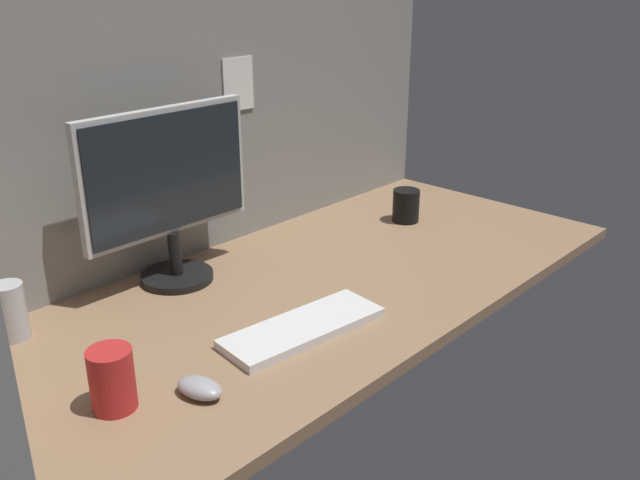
# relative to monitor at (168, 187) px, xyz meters

# --- Properties ---
(ground_plane) EXTENTS (1.80, 0.80, 0.03)m
(ground_plane) POSITION_rel_monitor_xyz_m (0.19, -0.25, -0.26)
(ground_plane) COLOR #8C6B4C
(cubicle_wall_back) EXTENTS (1.80, 0.06, 0.69)m
(cubicle_wall_back) POSITION_rel_monitor_xyz_m (0.19, 0.12, 0.10)
(cubicle_wall_back) COLOR gray
(cubicle_wall_back) RESTS_ON ground_plane
(monitor) EXTENTS (0.46, 0.18, 0.43)m
(monitor) POSITION_rel_monitor_xyz_m (0.00, 0.00, 0.00)
(monitor) COLOR black
(monitor) RESTS_ON ground_plane
(keyboard) EXTENTS (0.38, 0.17, 0.02)m
(keyboard) POSITION_rel_monitor_xyz_m (0.03, -0.42, -0.23)
(keyboard) COLOR silver
(keyboard) RESTS_ON ground_plane
(mouse) EXTENTS (0.08, 0.11, 0.03)m
(mouse) POSITION_rel_monitor_xyz_m (-0.27, -0.45, -0.23)
(mouse) COLOR #99999E
(mouse) RESTS_ON ground_plane
(mug_steel) EXTENTS (0.07, 0.07, 0.13)m
(mug_steel) POSITION_rel_monitor_xyz_m (-0.41, 0.01, -0.18)
(mug_steel) COLOR #B2B2B7
(mug_steel) RESTS_ON ground_plane
(mug_red_plastic) EXTENTS (0.08, 0.08, 0.12)m
(mug_red_plastic) POSITION_rel_monitor_xyz_m (-0.39, -0.36, -0.18)
(mug_red_plastic) COLOR red
(mug_red_plastic) RESTS_ON ground_plane
(mug_black_travel) EXTENTS (0.08, 0.08, 0.10)m
(mug_black_travel) POSITION_rel_monitor_xyz_m (0.74, -0.17, -0.19)
(mug_black_travel) COLOR black
(mug_black_travel) RESTS_ON ground_plane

